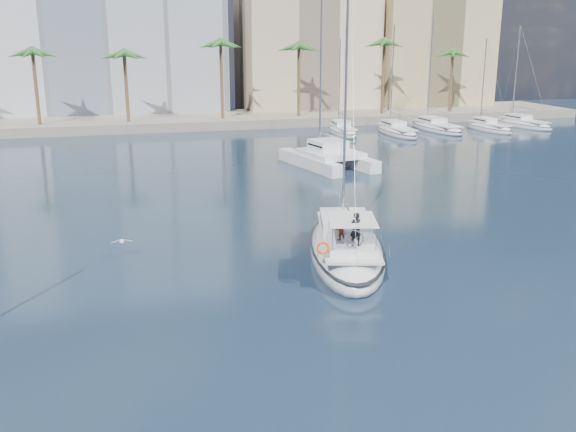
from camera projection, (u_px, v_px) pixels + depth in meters
name	position (u px, v px, depth m)	size (l,w,h in m)	color
ground	(286.00, 283.00, 31.85)	(160.00, 160.00, 0.00)	black
quay	(171.00, 121.00, 88.37)	(120.00, 14.00, 1.20)	gray
building_modern	(75.00, 21.00, 92.88)	(42.00, 16.00, 28.00)	silver
building_beige	(306.00, 49.00, 99.76)	(20.00, 14.00, 20.00)	beige
building_tan_right	(428.00, 55.00, 103.23)	(18.00, 12.00, 18.00)	tan
palm_centre	(170.00, 49.00, 82.05)	(3.60, 3.60, 12.30)	brown
palm_right	(413.00, 48.00, 90.64)	(3.60, 3.60, 12.30)	brown
main_sloop	(346.00, 248.00, 35.41)	(7.15, 13.13, 18.59)	silver
catamaran	(328.00, 155.00, 60.27)	(7.16, 11.10, 15.18)	silver
seagull	(122.00, 241.00, 35.12)	(1.17, 0.50, 0.22)	silver
moored_yacht_a	(342.00, 134.00, 80.58)	(2.72, 9.35, 11.90)	silver
moored_yacht_b	(397.00, 134.00, 80.36)	(3.14, 10.78, 13.72)	silver
moored_yacht_c	(436.00, 130.00, 83.87)	(3.55, 12.21, 15.54)	silver
moored_yacht_d	(488.00, 131.00, 83.65)	(2.72, 9.35, 11.90)	silver
moored_yacht_e	(522.00, 127.00, 87.15)	(3.14, 10.78, 13.72)	silver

